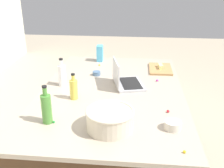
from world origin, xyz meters
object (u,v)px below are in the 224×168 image
object	(u,v)px
bottle_vinegar	(62,75)
cutting_board	(160,69)
ramekin_medium	(97,73)
bottle_oil	(74,89)
ramekin_small	(173,125)
butter_stick_left	(160,66)
mixing_bowl_large	(110,119)
bottle_olive	(46,108)
laptop	(125,80)
candy_bag	(100,53)

from	to	relation	value
bottle_vinegar	cutting_board	xyz separation A→B (m)	(0.48, -0.84, -0.09)
cutting_board	ramekin_medium	world-z (taller)	ramekin_medium
bottle_oil	cutting_board	bearing A→B (deg)	-43.49
bottle_vinegar	ramekin_medium	distance (m)	0.37
cutting_board	ramekin_small	bearing A→B (deg)	-179.78
bottle_vinegar	butter_stick_left	size ratio (longest dim) A/B	2.14
bottle_oil	butter_stick_left	bearing A→B (deg)	-43.45
butter_stick_left	ramekin_small	size ratio (longest dim) A/B	1.07
mixing_bowl_large	butter_stick_left	world-z (taller)	mixing_bowl_large
cutting_board	ramekin_medium	bearing A→B (deg)	109.48
cutting_board	butter_stick_left	bearing A→B (deg)	0.00
bottle_oil	ramekin_medium	xyz separation A→B (m)	(0.51, -0.09, -0.06)
ramekin_medium	bottle_oil	bearing A→B (deg)	169.97
bottle_oil	ramekin_small	xyz separation A→B (m)	(-0.36, -0.69, -0.05)
bottle_olive	ramekin_small	size ratio (longest dim) A/B	2.44
cutting_board	ramekin_small	world-z (taller)	ramekin_small
laptop	cutting_board	distance (m)	0.54
bottle_vinegar	candy_bag	bearing A→B (deg)	-17.31
laptop	bottle_olive	size ratio (longest dim) A/B	1.40
bottle_oil	candy_bag	size ratio (longest dim) A/B	1.18
cutting_board	butter_stick_left	size ratio (longest dim) A/B	3.02
cutting_board	ramekin_medium	xyz separation A→B (m)	(-0.21, 0.60, 0.01)
mixing_bowl_large	bottle_oil	size ratio (longest dim) A/B	1.46
ramekin_small	bottle_vinegar	bearing A→B (deg)	54.58
cutting_board	candy_bag	size ratio (longest dim) A/B	1.95
bottle_oil	candy_bag	bearing A→B (deg)	-3.72
bottle_oil	ramekin_medium	distance (m)	0.53
bottle_oil	mixing_bowl_large	bearing A→B (deg)	-141.40
mixing_bowl_large	bottle_oil	xyz separation A→B (m)	(0.39, 0.31, 0.01)
bottle_olive	butter_stick_left	bearing A→B (deg)	-35.59
mixing_bowl_large	ramekin_medium	size ratio (longest dim) A/B	4.03
bottle_olive	candy_bag	xyz separation A→B (m)	(1.30, -0.15, -0.02)
bottle_oil	cutting_board	world-z (taller)	bottle_oil
candy_bag	bottle_olive	bearing A→B (deg)	173.49
mixing_bowl_large	candy_bag	bearing A→B (deg)	10.66
bottle_olive	bottle_oil	bearing A→B (deg)	-13.71
bottle_vinegar	ramekin_medium	size ratio (longest dim) A/B	3.23
bottle_olive	candy_bag	bearing A→B (deg)	-6.51
cutting_board	mixing_bowl_large	bearing A→B (deg)	161.48
butter_stick_left	ramekin_medium	bearing A→B (deg)	109.57
laptop	cutting_board	xyz separation A→B (m)	(0.43, -0.32, -0.04)
bottle_vinegar	bottle_olive	bearing A→B (deg)	-173.46
butter_stick_left	ramekin_medium	distance (m)	0.63
bottle_olive	butter_stick_left	distance (m)	1.33
mixing_bowl_large	bottle_olive	distance (m)	0.40
laptop	mixing_bowl_large	xyz separation A→B (m)	(-0.69, 0.05, 0.02)
mixing_bowl_large	bottle_olive	bearing A→B (deg)	84.87
bottle_oil	bottle_olive	bearing A→B (deg)	166.29
ramekin_small	ramekin_medium	world-z (taller)	ramekin_small
laptop	bottle_vinegar	world-z (taller)	bottle_vinegar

